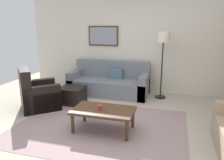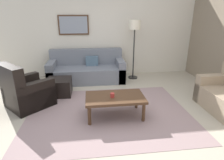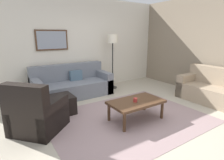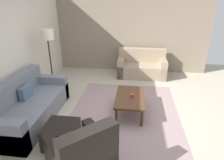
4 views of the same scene
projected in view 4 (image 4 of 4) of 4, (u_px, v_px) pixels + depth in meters
The scene contains 11 objects.
ground_plane at pixel (124, 114), 4.34m from camera, with size 8.00×8.00×0.00m, color #B2A893.
rear_partition at pixel (4, 50), 4.09m from camera, with size 6.00×0.12×2.80m, color silver.
stone_feature_panel at pixel (131, 31), 6.53m from camera, with size 0.12×5.20×2.80m, color gray.
area_rug at pixel (124, 114), 4.34m from camera, with size 3.17×2.41×0.01m, color gray.
couch_main at pixel (25, 107), 4.08m from camera, with size 2.14×0.95×0.88m.
couch_loveseat at pixel (141, 67), 6.44m from camera, with size 0.82×1.56×0.88m.
armchair_leather at pixel (83, 159), 2.73m from camera, with size 1.13×1.13×0.95m.
ottoman at pixel (61, 134), 3.39m from camera, with size 0.56×0.56×0.40m, color black.
coffee_table at pixel (130, 98), 4.29m from camera, with size 1.10×0.64×0.41m.
cup at pixel (132, 96), 4.20m from camera, with size 0.08×0.08×0.08m, color #B2332D.
lamp_standing at pixel (48, 41), 4.91m from camera, with size 0.32×0.32×1.71m.
Camera 4 is at (-3.70, -0.19, 2.41)m, focal length 30.82 mm.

